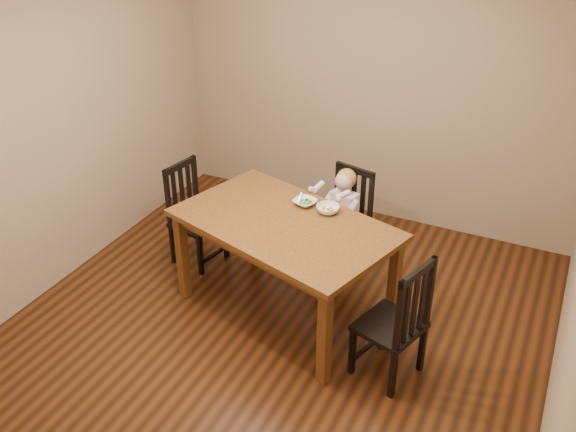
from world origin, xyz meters
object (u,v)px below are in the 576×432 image
at_px(dining_table, 285,233).
at_px(bowl_peas, 305,202).
at_px(chair_left, 194,216).
at_px(bowl_veg, 328,209).
at_px(chair_right, 396,323).
at_px(toddler, 343,211).
at_px(chair_child, 345,222).

xyz_separation_m(dining_table, bowl_peas, (0.03, 0.31, 0.12)).
xyz_separation_m(chair_left, bowl_veg, (1.30, -0.05, 0.41)).
bearing_deg(dining_table, bowl_peas, 85.01).
distance_m(chair_left, chair_right, 2.19).
relative_size(dining_table, toddler, 3.66).
bearing_deg(chair_left, chair_right, 81.57).
height_order(bowl_peas, bowl_veg, bowl_veg).
distance_m(chair_left, bowl_veg, 1.37).
bearing_deg(bowl_veg, chair_right, -38.64).
bearing_deg(bowl_peas, toddler, 71.38).
relative_size(chair_child, bowl_peas, 5.29).
relative_size(chair_left, bowl_veg, 5.12).
bearing_deg(chair_right, toddler, 53.93).
height_order(chair_child, bowl_veg, chair_child).
distance_m(chair_left, toddler, 1.33).
relative_size(dining_table, bowl_veg, 10.27).
distance_m(dining_table, bowl_peas, 0.34).
bearing_deg(bowl_veg, bowl_peas, 170.71).
bearing_deg(toddler, chair_child, -90.00).
distance_m(chair_child, bowl_peas, 0.67).
distance_m(dining_table, toddler, 0.81).
xyz_separation_m(bowl_peas, bowl_veg, (0.21, -0.03, 0.01)).
xyz_separation_m(chair_left, chair_right, (2.08, -0.67, 0.02)).
bearing_deg(chair_left, bowl_peas, 98.62).
bearing_deg(chair_child, chair_left, 34.26).
bearing_deg(bowl_peas, chair_child, 71.87).
bearing_deg(chair_right, dining_table, 88.38).
xyz_separation_m(chair_child, bowl_peas, (-0.16, -0.50, 0.40)).
height_order(dining_table, bowl_veg, bowl_veg).
xyz_separation_m(toddler, bowl_veg, (0.06, -0.49, 0.28)).
bearing_deg(bowl_veg, dining_table, -130.60).
xyz_separation_m(chair_child, chair_right, (0.82, -1.16, 0.02)).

